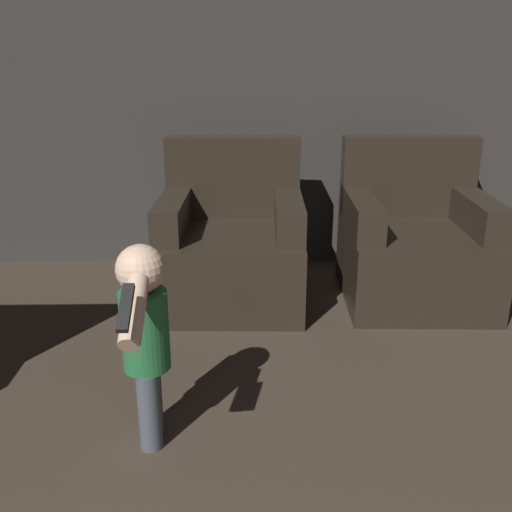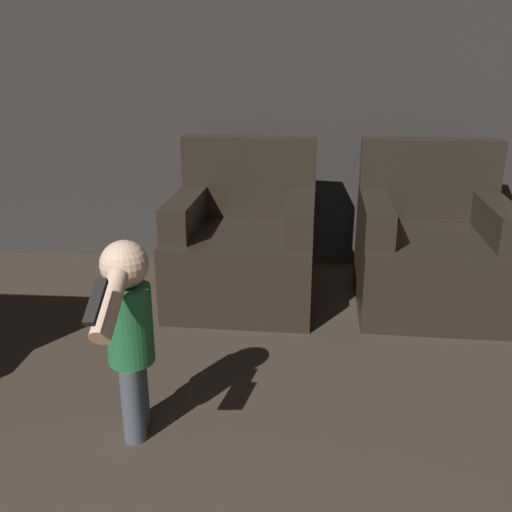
% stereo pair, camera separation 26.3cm
% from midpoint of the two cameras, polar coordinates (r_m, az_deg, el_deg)
% --- Properties ---
extents(wall_back, '(8.40, 0.05, 2.60)m').
position_cam_midpoint_polar(wall_back, '(3.99, -0.04, 17.55)').
color(wall_back, '#33302D').
rests_on(wall_back, ground_plane).
extents(armchair_left, '(0.87, 0.88, 0.95)m').
position_cam_midpoint_polar(armchair_left, '(3.48, -4.61, 0.93)').
color(armchair_left, black).
rests_on(armchair_left, ground_plane).
extents(armchair_right, '(0.87, 0.88, 0.95)m').
position_cam_midpoint_polar(armchair_right, '(3.60, 13.53, 1.03)').
color(armchair_right, black).
rests_on(armchair_right, ground_plane).
extents(person_toddler, '(0.18, 0.56, 0.81)m').
position_cam_midpoint_polar(person_toddler, '(2.18, -14.54, -7.36)').
color(person_toddler, '#474C56').
rests_on(person_toddler, ground_plane).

